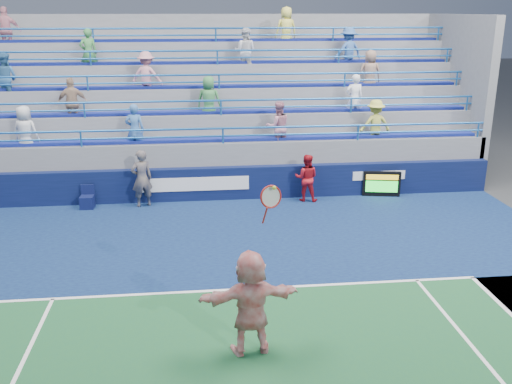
{
  "coord_description": "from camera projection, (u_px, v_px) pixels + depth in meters",
  "views": [
    {
      "loc": [
        -0.92,
        -11.48,
        6.01
      ],
      "look_at": [
        0.62,
        2.5,
        1.5
      ],
      "focal_mm": 40.0,
      "sensor_mm": 36.0,
      "label": 1
    }
  ],
  "objects": [
    {
      "name": "judge_chair",
      "position": [
        87.0,
        201.0,
        18.0
      ],
      "size": [
        0.43,
        0.43,
        0.74
      ],
      "color": "#0D133E",
      "rests_on": "ground"
    },
    {
      "name": "serve_speed_board",
      "position": [
        382.0,
        184.0,
        19.1
      ],
      "size": [
        1.25,
        0.37,
        0.86
      ],
      "color": "black",
      "rests_on": "ground"
    },
    {
      "name": "ball_girl",
      "position": [
        306.0,
        178.0,
        18.55
      ],
      "size": [
        0.89,
        0.77,
        1.56
      ],
      "primitive_type": "imported",
      "rotation": [
        0.0,
        0.0,
        2.88
      ],
      "color": "#A9131D",
      "rests_on": "ground"
    },
    {
      "name": "bleacher_stand",
      "position": [
        218.0,
        131.0,
        22.04
      ],
      "size": [
        18.0,
        5.6,
        6.13
      ],
      "color": "slate",
      "rests_on": "ground"
    },
    {
      "name": "ground",
      "position": [
        241.0,
        290.0,
        12.8
      ],
      "size": [
        120.0,
        120.0,
        0.0
      ],
      "primitive_type": "plane",
      "color": "#333538"
    },
    {
      "name": "tennis_player",
      "position": [
        251.0,
        303.0,
        10.21
      ],
      "size": [
        1.9,
        0.78,
        3.19
      ],
      "color": "white",
      "rests_on": "ground"
    },
    {
      "name": "line_judge",
      "position": [
        142.0,
        179.0,
        17.98
      ],
      "size": [
        0.79,
        0.65,
        1.85
      ],
      "primitive_type": "imported",
      "rotation": [
        0.0,
        0.0,
        3.51
      ],
      "color": "#161F3D",
      "rests_on": "ground"
    },
    {
      "name": "sponsor_wall",
      "position": [
        224.0,
        183.0,
        18.78
      ],
      "size": [
        18.0,
        0.32,
        1.1
      ],
      "color": "#091336",
      "rests_on": "ground"
    }
  ]
}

